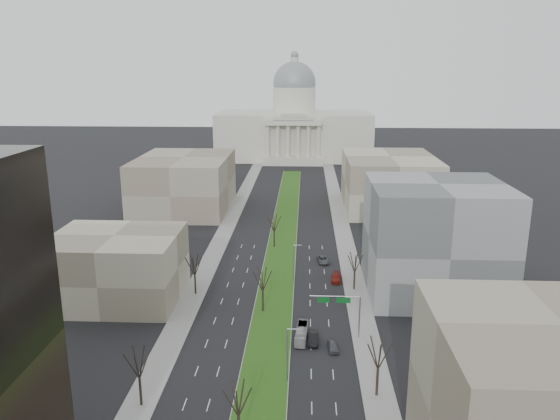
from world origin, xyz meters
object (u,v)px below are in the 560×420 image
(car_grey_near, at_px, (333,346))
(car_black, at_px, (313,338))
(car_red, at_px, (336,278))
(box_van, at_px, (302,333))
(car_grey_far, at_px, (323,260))

(car_grey_near, bearing_deg, car_black, 138.51)
(car_red, xyz_separation_m, box_van, (-7.61, -27.72, 0.36))
(car_grey_far, relative_size, box_van, 0.66)
(car_grey_far, bearing_deg, box_van, -105.69)
(car_black, bearing_deg, car_red, 79.87)
(car_grey_near, relative_size, car_red, 0.76)
(car_grey_near, relative_size, box_van, 0.50)
(car_black, bearing_deg, car_grey_near, -34.95)
(car_grey_near, bearing_deg, car_red, 80.23)
(box_van, bearing_deg, car_grey_near, -30.94)
(box_van, bearing_deg, car_red, 78.87)
(car_black, relative_size, car_red, 0.93)
(car_grey_near, relative_size, car_grey_far, 0.75)
(car_grey_near, xyz_separation_m, car_black, (-3.40, 2.44, 0.13))
(car_grey_near, xyz_separation_m, car_grey_far, (-0.42, 43.53, 0.06))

